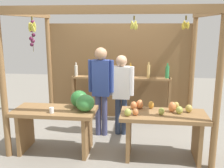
% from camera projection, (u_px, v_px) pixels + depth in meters
% --- Properties ---
extents(ground_plane, '(12.00, 12.00, 0.00)m').
position_uv_depth(ground_plane, '(113.00, 135.00, 5.14)').
color(ground_plane, gray).
rests_on(ground_plane, ground).
extents(market_stall, '(3.33, 2.17, 2.37)m').
position_uv_depth(market_stall, '(116.00, 61.00, 5.31)').
color(market_stall, olive).
rests_on(market_stall, ground).
extents(fruit_counter_left, '(1.41, 0.69, 1.03)m').
position_uv_depth(fruit_counter_left, '(64.00, 115.00, 4.36)').
color(fruit_counter_left, olive).
rests_on(fruit_counter_left, ground).
extents(fruit_counter_right, '(1.35, 0.64, 0.91)m').
position_uv_depth(fruit_counter_right, '(162.00, 124.00, 4.18)').
color(fruit_counter_right, olive).
rests_on(fruit_counter_right, ground).
extents(bottle_shelf_unit, '(2.14, 0.22, 1.35)m').
position_uv_depth(bottle_shelf_unit, '(121.00, 86.00, 5.70)').
color(bottle_shelf_unit, olive).
rests_on(bottle_shelf_unit, ground).
extents(vendor_man, '(0.48, 0.23, 1.70)m').
position_uv_depth(vendor_man, '(101.00, 83.00, 4.93)').
color(vendor_man, '#444875').
rests_on(vendor_man, ground).
extents(vendor_woman, '(0.48, 0.21, 1.55)m').
position_uv_depth(vendor_woman, '(121.00, 88.00, 4.99)').
color(vendor_woman, '#2C3955').
rests_on(vendor_woman, ground).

